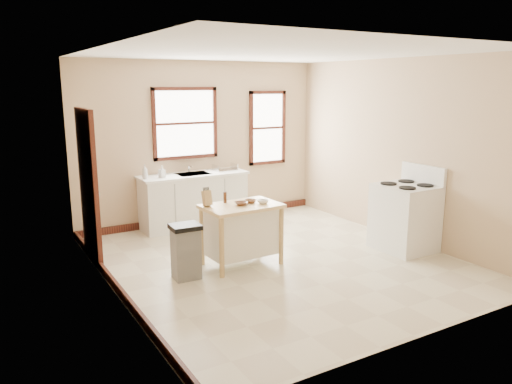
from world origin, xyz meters
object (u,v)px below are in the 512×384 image
at_px(kitchen_island, 242,235).
at_px(bowl_b, 250,201).
at_px(pepper_grinder, 225,197).
at_px(soap_bottle_b, 162,172).
at_px(bowl_a, 241,203).
at_px(soap_bottle_a, 145,172).
at_px(dish_rack, 225,168).
at_px(bowl_c, 263,202).
at_px(knife_block, 207,199).
at_px(gas_stove, 405,209).
at_px(trash_bin, 186,252).

bearing_deg(kitchen_island, bowl_b, 13.09).
bearing_deg(pepper_grinder, kitchen_island, -56.00).
xyz_separation_m(pepper_grinder, bowl_b, (0.30, -0.16, -0.06)).
height_order(soap_bottle_b, bowl_a, soap_bottle_b).
bearing_deg(soap_bottle_a, dish_rack, -1.56).
bearing_deg(bowl_b, dish_rack, 72.32).
bearing_deg(bowl_a, kitchen_island, 44.92).
bearing_deg(bowl_c, kitchen_island, 164.03).
xyz_separation_m(bowl_a, bowl_b, (0.17, 0.06, -0.00)).
bearing_deg(bowl_b, knife_block, 170.26).
height_order(soap_bottle_b, knife_block, soap_bottle_b).
bearing_deg(pepper_grinder, knife_block, -168.57).
height_order(soap_bottle_a, gas_stove, gas_stove).
relative_size(kitchen_island, bowl_c, 6.72).
distance_m(soap_bottle_b, dish_rack, 1.19).
bearing_deg(gas_stove, bowl_c, 164.44).
bearing_deg(trash_bin, bowl_c, 2.92).
bearing_deg(bowl_c, bowl_b, 134.49).
height_order(dish_rack, pepper_grinder, dish_rack).
distance_m(bowl_c, trash_bin, 1.24).
distance_m(soap_bottle_b, gas_stove, 3.85).
distance_m(dish_rack, bowl_b, 2.13).
relative_size(soap_bottle_a, kitchen_island, 0.22).
xyz_separation_m(dish_rack, trash_bin, (-1.65, -2.16, -0.62)).
height_order(soap_bottle_a, soap_bottle_b, soap_bottle_a).
relative_size(soap_bottle_a, knife_block, 1.15).
distance_m(dish_rack, pepper_grinder, 2.09).
xyz_separation_m(dish_rack, pepper_grinder, (-0.95, -1.86, -0.06)).
bearing_deg(trash_bin, knife_block, 32.20).
bearing_deg(soap_bottle_a, soap_bottle_b, -6.38).
bearing_deg(gas_stove, soap_bottle_b, 135.91).
xyz_separation_m(dish_rack, gas_stove, (1.56, -2.73, -0.35)).
relative_size(pepper_grinder, bowl_c, 0.99).
bearing_deg(kitchen_island, bowl_c, -18.34).
height_order(dish_rack, kitchen_island, dish_rack).
bearing_deg(kitchen_island, bowl_a, -137.45).
bearing_deg(soap_bottle_b, knife_block, -107.00).
bearing_deg(gas_stove, bowl_b, 162.26).
xyz_separation_m(dish_rack, knife_block, (-1.24, -1.92, -0.03)).
height_order(bowl_a, bowl_b, bowl_a).
xyz_separation_m(soap_bottle_a, knife_block, (0.22, -1.87, -0.10)).
xyz_separation_m(kitchen_island, trash_bin, (-0.85, -0.09, -0.07)).
bearing_deg(bowl_a, bowl_b, 18.33).
bearing_deg(bowl_c, pepper_grinder, 145.84).
bearing_deg(soap_bottle_b, bowl_b, -89.82).
relative_size(trash_bin, gas_stove, 0.57).
bearing_deg(soap_bottle_b, bowl_c, -87.56).
relative_size(bowl_a, trash_bin, 0.25).
xyz_separation_m(bowl_c, gas_stove, (2.09, -0.58, -0.24)).
height_order(soap_bottle_a, knife_block, soap_bottle_a).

